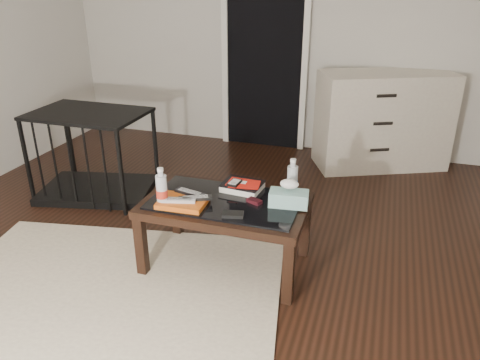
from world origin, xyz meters
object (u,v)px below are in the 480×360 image
object	(u,v)px
dresser	(383,120)
pet_crate	(95,168)
tissue_box	(289,198)
coffee_table	(226,209)
water_bottle_left	(162,187)
water_bottle_right	(292,177)
textbook	(242,186)

from	to	relation	value
dresser	pet_crate	distance (m)	2.66
tissue_box	coffee_table	bearing A→B (deg)	-179.46
water_bottle_left	water_bottle_right	bearing A→B (deg)	27.72
textbook	pet_crate	bearing A→B (deg)	166.72
dresser	water_bottle_left	distance (m)	2.53
textbook	water_bottle_left	bearing A→B (deg)	-132.83
coffee_table	tissue_box	size ratio (longest dim) A/B	4.35
coffee_table	tissue_box	xyz separation A→B (m)	(0.38, 0.05, 0.11)
water_bottle_right	pet_crate	bearing A→B (deg)	165.05
tissue_box	textbook	bearing A→B (deg)	152.54
dresser	pet_crate	bearing A→B (deg)	-172.71
coffee_table	tissue_box	distance (m)	0.40
pet_crate	textbook	world-z (taller)	pet_crate
dresser	water_bottle_right	bearing A→B (deg)	-129.04
textbook	water_bottle_left	distance (m)	0.53
pet_crate	textbook	distance (m)	1.55
coffee_table	water_bottle_left	xyz separation A→B (m)	(-0.34, -0.17, 0.18)
dresser	pet_crate	xyz separation A→B (m)	(-2.25, -1.39, -0.22)
water_bottle_right	tissue_box	size ratio (longest dim) A/B	1.03
textbook	water_bottle_right	xyz separation A→B (m)	(0.32, 0.02, 0.10)
pet_crate	water_bottle_right	xyz separation A→B (m)	(1.77, -0.47, 0.35)
water_bottle_left	coffee_table	bearing A→B (deg)	27.40
coffee_table	dresser	world-z (taller)	dresser
coffee_table	water_bottle_left	world-z (taller)	water_bottle_left
dresser	water_bottle_right	size ratio (longest dim) A/B	5.46
water_bottle_left	water_bottle_right	distance (m)	0.80
tissue_box	dresser	bearing A→B (deg)	70.20
pet_crate	water_bottle_left	bearing A→B (deg)	-51.44
dresser	water_bottle_left	size ratio (longest dim) A/B	5.46
textbook	water_bottle_right	size ratio (longest dim) A/B	1.05
coffee_table	dresser	size ratio (longest dim) A/B	0.77
water_bottle_right	dresser	bearing A→B (deg)	75.28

